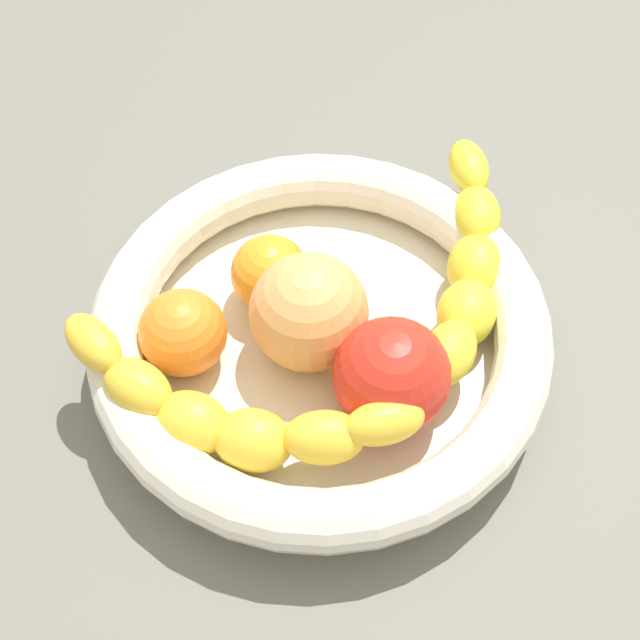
% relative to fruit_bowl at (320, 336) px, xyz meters
% --- Properties ---
extents(kitchen_counter, '(1.20, 1.20, 0.03)m').
position_rel_fruit_bowl_xyz_m(kitchen_counter, '(0.00, 0.00, -0.04)').
color(kitchen_counter, '#66645B').
rests_on(kitchen_counter, ground).
extents(fruit_bowl, '(0.31, 0.31, 0.06)m').
position_rel_fruit_bowl_xyz_m(fruit_bowl, '(0.00, 0.00, 0.00)').
color(fruit_bowl, silver).
rests_on(fruit_bowl, kitchen_counter).
extents(banana_draped_left, '(0.23, 0.11, 0.05)m').
position_rel_fruit_bowl_xyz_m(banana_draped_left, '(-0.06, -0.07, 0.02)').
color(banana_draped_left, yellow).
rests_on(banana_draped_left, fruit_bowl).
extents(banana_draped_right, '(0.10, 0.24, 0.05)m').
position_rel_fruit_bowl_xyz_m(banana_draped_right, '(0.10, 0.03, 0.02)').
color(banana_draped_right, yellow).
rests_on(banana_draped_right, fruit_bowl).
extents(orange_front, '(0.06, 0.06, 0.06)m').
position_rel_fruit_bowl_xyz_m(orange_front, '(-0.09, -0.01, 0.02)').
color(orange_front, orange).
rests_on(orange_front, fruit_bowl).
extents(orange_mid_left, '(0.05, 0.05, 0.05)m').
position_rel_fruit_bowl_xyz_m(orange_mid_left, '(-0.03, 0.04, 0.02)').
color(orange_mid_left, orange).
rests_on(orange_mid_left, fruit_bowl).
extents(tomato_red, '(0.07, 0.07, 0.07)m').
position_rel_fruit_bowl_xyz_m(tomato_red, '(0.04, -0.05, 0.03)').
color(tomato_red, red).
rests_on(tomato_red, fruit_bowl).
extents(peach_blush, '(0.08, 0.08, 0.08)m').
position_rel_fruit_bowl_xyz_m(peach_blush, '(-0.01, -0.00, 0.03)').
color(peach_blush, '#F1A359').
rests_on(peach_blush, fruit_bowl).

